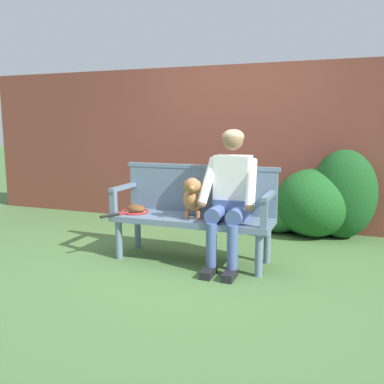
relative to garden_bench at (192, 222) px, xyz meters
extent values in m
plane|color=#4C753D|center=(0.00, 0.00, -0.40)|extent=(40.00, 40.00, 0.00)
cube|color=brown|center=(0.00, 1.81, 0.68)|extent=(8.00, 0.30, 2.15)
ellipsoid|color=#337538|center=(0.61, 1.47, -0.11)|extent=(0.77, 0.58, 0.58)
ellipsoid|color=#1E5B23|center=(1.06, 1.43, 0.02)|extent=(0.96, 0.91, 0.84)
ellipsoid|color=#194C1E|center=(1.40, 1.47, 0.14)|extent=(0.78, 0.64, 1.08)
cube|color=slate|center=(0.00, 0.00, 0.03)|extent=(1.61, 0.53, 0.06)
cylinder|color=slate|center=(-0.73, -0.21, -0.20)|extent=(0.07, 0.07, 0.40)
cylinder|color=slate|center=(0.73, -0.21, -0.20)|extent=(0.07, 0.07, 0.40)
cylinder|color=slate|center=(-0.73, 0.21, -0.20)|extent=(0.07, 0.07, 0.40)
cylinder|color=slate|center=(0.73, 0.21, -0.20)|extent=(0.07, 0.07, 0.40)
cube|color=slate|center=(0.00, 0.24, 0.29)|extent=(1.61, 0.05, 0.46)
cube|color=slate|center=(0.00, 0.24, 0.54)|extent=(1.65, 0.06, 0.04)
cube|color=slate|center=(-0.77, -0.23, 0.18)|extent=(0.06, 0.06, 0.24)
cube|color=slate|center=(-0.77, 0.00, 0.32)|extent=(0.06, 0.53, 0.04)
cube|color=slate|center=(0.77, -0.23, 0.18)|extent=(0.06, 0.06, 0.24)
cube|color=slate|center=(0.77, 0.00, 0.32)|extent=(0.06, 0.53, 0.04)
cube|color=black|center=(0.30, -0.37, -0.36)|extent=(0.10, 0.24, 0.07)
cylinder|color=#475B93|center=(0.30, -0.29, -0.12)|extent=(0.10, 0.10, 0.41)
cylinder|color=#475B93|center=(0.30, -0.12, 0.14)|extent=(0.15, 0.34, 0.15)
cube|color=black|center=(0.50, -0.37, -0.36)|extent=(0.10, 0.24, 0.07)
cylinder|color=#475B93|center=(0.50, -0.29, -0.12)|extent=(0.10, 0.10, 0.41)
cylinder|color=#475B93|center=(0.50, -0.12, 0.14)|extent=(0.15, 0.34, 0.15)
cube|color=#475B93|center=(0.40, 0.05, 0.16)|extent=(0.32, 0.24, 0.20)
cube|color=white|center=(0.40, 0.07, 0.42)|extent=(0.34, 0.22, 0.52)
cylinder|color=white|center=(0.19, -0.06, 0.44)|extent=(0.14, 0.34, 0.45)
sphere|color=#936B4C|center=(0.17, -0.19, 0.24)|extent=(0.09, 0.09, 0.09)
cylinder|color=white|center=(0.61, -0.06, 0.44)|extent=(0.14, 0.34, 0.45)
sphere|color=#936B4C|center=(0.63, -0.19, 0.24)|extent=(0.09, 0.09, 0.09)
sphere|color=#936B4C|center=(0.40, 0.05, 0.83)|extent=(0.20, 0.20, 0.20)
ellipsoid|color=tan|center=(0.40, 0.06, 0.86)|extent=(0.21, 0.21, 0.14)
cylinder|color=#AD7042|center=(-0.01, -0.11, 0.10)|extent=(0.04, 0.04, 0.08)
cylinder|color=#AD7042|center=(0.09, -0.08, 0.10)|extent=(0.04, 0.04, 0.08)
cylinder|color=#AD7042|center=(-0.06, 0.05, 0.10)|extent=(0.04, 0.04, 0.08)
cylinder|color=#AD7042|center=(0.04, 0.09, 0.10)|extent=(0.04, 0.04, 0.08)
ellipsoid|color=#AD7042|center=(0.01, -0.01, 0.24)|extent=(0.28, 0.34, 0.23)
sphere|color=#AD7042|center=(0.05, -0.11, 0.26)|extent=(0.14, 0.14, 0.14)
sphere|color=#AD7042|center=(0.05, -0.14, 0.40)|extent=(0.15, 0.15, 0.15)
ellipsoid|color=#AD7042|center=(0.07, -0.20, 0.38)|extent=(0.08, 0.10, 0.05)
ellipsoid|color=#AD7042|center=(-0.01, -0.15, 0.39)|extent=(0.05, 0.05, 0.11)
ellipsoid|color=#AD7042|center=(0.11, -0.11, 0.39)|extent=(0.05, 0.05, 0.11)
sphere|color=#AD7042|center=(-0.03, 0.12, 0.28)|extent=(0.07, 0.07, 0.07)
torus|color=red|center=(-0.63, -0.02, 0.07)|extent=(0.39, 0.39, 0.02)
cylinder|color=silver|center=(-0.63, -0.02, 0.06)|extent=(0.25, 0.25, 0.00)
cube|color=red|center=(-0.70, -0.17, 0.07)|extent=(0.06, 0.08, 0.02)
cylinder|color=black|center=(-0.76, -0.30, 0.07)|extent=(0.12, 0.21, 0.03)
ellipsoid|color=brown|center=(-0.61, -0.04, 0.11)|extent=(0.26, 0.23, 0.09)
camera|label=1|loc=(1.45, -3.85, 0.98)|focal=39.25mm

